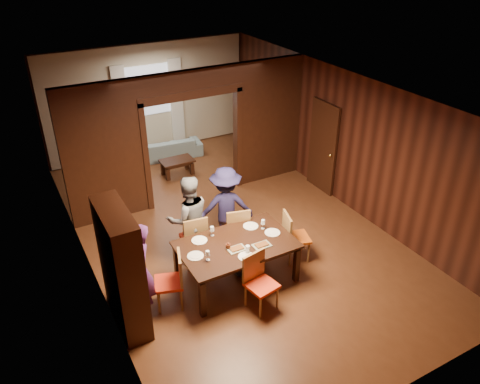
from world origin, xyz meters
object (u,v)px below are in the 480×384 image
chair_left (168,281)px  chair_near (262,284)px  person_navy (226,207)px  chair_right (297,236)px  chair_far_l (193,236)px  dining_table (237,262)px  chair_far_r (236,228)px  person_purple (140,273)px  sofa (169,148)px  hutch (122,269)px  person_grey (189,219)px  coffee_table (177,167)px

chair_left → chair_near: size_ratio=1.00×
person_navy → chair_right: bearing=149.4°
chair_right → chair_far_l: same height
dining_table → chair_far_r: bearing=62.1°
person_purple → sofa: bearing=169.9°
hutch → person_grey: bearing=34.4°
chair_right → chair_near: size_ratio=1.00×
chair_right → hutch: 3.23m
dining_table → coffee_table: bearing=81.7°
chair_far_r → dining_table: bearing=77.0°
coffee_table → person_navy: bearing=-94.7°
dining_table → chair_near: bearing=-88.8°
chair_right → coffee_table: bearing=24.3°
sofa → chair_right: 5.33m
dining_table → chair_left: bearing=-178.6°
chair_far_l → chair_far_r: same height
chair_left → hutch: size_ratio=0.48×
person_purple → chair_far_r: 2.27m
dining_table → person_purple: bearing=-178.5°
person_grey → coffee_table: (1.06, 3.24, -0.63)m
dining_table → hutch: 2.03m
coffee_table → hutch: hutch is taller
person_grey → person_navy: size_ratio=1.03×
chair_left → chair_right: same height
chair_left → coffee_table: bearing=174.6°
sofa → chair_right: (0.43, -5.31, 0.23)m
person_navy → coffee_table: size_ratio=2.01×
person_grey → chair_near: person_grey is taller
coffee_table → person_grey: bearing=-108.1°
person_purple → chair_far_r: bearing=126.2°
person_grey → chair_far_r: (0.85, -0.22, -0.35)m
person_navy → coffee_table: person_navy is taller
chair_far_l → chair_near: bearing=110.9°
person_purple → person_grey: bearing=144.7°
chair_right → chair_near: (-1.24, -0.80, 0.00)m
person_grey → dining_table: size_ratio=0.86×
person_grey → chair_far_l: size_ratio=1.72×
sofa → coffee_table: size_ratio=2.17×
chair_left → chair_far_r: same height
coffee_table → chair_near: chair_near is taller
sofa → person_purple: bearing=71.7°
person_grey → chair_left: size_ratio=1.72×
sofa → chair_left: 5.73m
chair_right → sofa: bearing=20.4°
sofa → chair_left: (-2.07, -5.34, 0.23)m
person_navy → chair_left: bearing=54.1°
person_purple → person_grey: 1.61m
chair_far_r → chair_right: bearing=152.5°
sofa → chair_far_l: bearing=81.3°
hutch → person_purple: bearing=-1.3°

